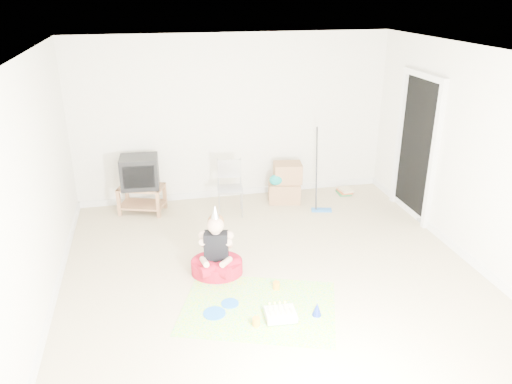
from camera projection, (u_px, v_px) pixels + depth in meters
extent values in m
plane|color=#C2B08B|center=(271.00, 272.00, 6.09)|extent=(5.00, 5.00, 0.00)
cube|color=black|center=(417.00, 149.00, 7.27)|extent=(0.02, 0.90, 2.05)
cube|color=#946543|center=(141.00, 187.00, 7.56)|extent=(0.76, 0.61, 0.03)
cube|color=#946543|center=(143.00, 204.00, 7.66)|extent=(0.76, 0.61, 0.03)
cube|color=#946543|center=(119.00, 203.00, 7.50)|extent=(0.06, 0.06, 0.42)
cube|color=#946543|center=(158.00, 205.00, 7.44)|extent=(0.06, 0.06, 0.42)
cube|color=#946543|center=(127.00, 194.00, 7.82)|extent=(0.06, 0.06, 0.42)
cube|color=#946543|center=(165.00, 196.00, 7.76)|extent=(0.06, 0.06, 0.42)
cube|color=black|center=(140.00, 172.00, 7.46)|extent=(0.58, 0.49, 0.48)
cube|color=#939398|center=(230.00, 189.00, 7.49)|extent=(0.42, 0.40, 0.03)
cylinder|color=#939398|center=(219.00, 189.00, 7.47)|extent=(0.02, 0.02, 0.84)
cylinder|color=#939398|center=(241.00, 188.00, 7.50)|extent=(0.02, 0.02, 0.84)
cube|color=#9C714B|center=(284.00, 192.00, 8.03)|extent=(0.56, 0.47, 0.33)
cube|color=#9C714B|center=(288.00, 173.00, 7.94)|extent=(0.48, 0.40, 0.31)
ellipsoid|color=#0B7D79|center=(276.00, 180.00, 7.83)|extent=(0.22, 0.15, 0.17)
cube|color=blue|center=(321.00, 210.00, 7.72)|extent=(0.33, 0.18, 0.03)
cylinder|color=black|center=(323.00, 172.00, 7.49)|extent=(0.12, 0.41, 1.22)
cube|color=#25713C|center=(344.00, 193.00, 8.38)|extent=(0.22, 0.28, 0.03)
cube|color=#BC5328|center=(345.00, 191.00, 8.37)|extent=(0.20, 0.26, 0.03)
cube|color=beige|center=(345.00, 189.00, 8.36)|extent=(0.21, 0.27, 0.03)
cylinder|color=#AA0F24|center=(217.00, 267.00, 6.03)|extent=(0.75, 0.75, 0.17)
cube|color=black|center=(216.00, 247.00, 5.93)|extent=(0.31, 0.22, 0.38)
sphere|color=tan|center=(215.00, 225.00, 5.82)|extent=(0.24, 0.24, 0.20)
cone|color=silver|center=(215.00, 212.00, 5.75)|extent=(0.10, 0.10, 0.15)
cube|color=#FF359F|center=(259.00, 307.00, 5.40)|extent=(1.94, 1.67, 0.01)
cube|color=white|center=(281.00, 315.00, 5.21)|extent=(0.33, 0.27, 0.08)
cube|color=#41B657|center=(281.00, 318.00, 5.22)|extent=(0.33, 0.27, 0.01)
cylinder|color=beige|center=(271.00, 313.00, 5.12)|extent=(0.01, 0.01, 0.06)
cylinder|color=beige|center=(276.00, 312.00, 5.12)|extent=(0.01, 0.01, 0.06)
cylinder|color=beige|center=(282.00, 312.00, 5.13)|extent=(0.01, 0.01, 0.06)
cylinder|color=beige|center=(287.00, 311.00, 5.14)|extent=(0.01, 0.01, 0.06)
cylinder|color=beige|center=(292.00, 311.00, 5.15)|extent=(0.01, 0.01, 0.06)
cylinder|color=beige|center=(269.00, 307.00, 5.21)|extent=(0.01, 0.01, 0.06)
cylinder|color=beige|center=(275.00, 307.00, 5.22)|extent=(0.01, 0.01, 0.06)
cylinder|color=beige|center=(280.00, 306.00, 5.22)|extent=(0.01, 0.01, 0.06)
cylinder|color=beige|center=(285.00, 306.00, 5.23)|extent=(0.01, 0.01, 0.06)
cylinder|color=blue|center=(230.00, 303.00, 5.46)|extent=(0.25, 0.25, 0.01)
cylinder|color=blue|center=(214.00, 313.00, 5.29)|extent=(0.34, 0.34, 0.01)
cylinder|color=orange|center=(276.00, 286.00, 5.71)|extent=(0.08, 0.08, 0.09)
cylinder|color=orange|center=(256.00, 322.00, 5.10)|extent=(0.10, 0.10, 0.09)
cone|color=#1B32C1|center=(317.00, 309.00, 5.24)|extent=(0.14, 0.14, 0.15)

